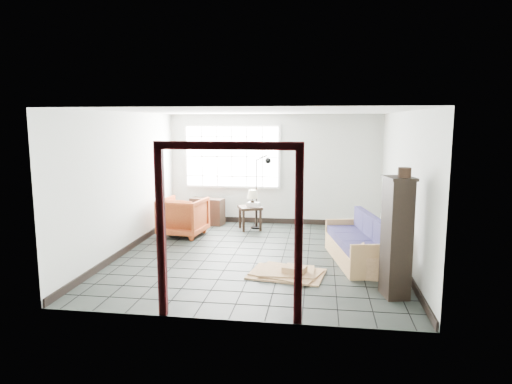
# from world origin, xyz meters

# --- Properties ---
(ground) EXTENTS (5.50, 5.50, 0.00)m
(ground) POSITION_xyz_m (0.00, 0.00, 0.00)
(ground) COLOR black
(ground) RESTS_ON ground
(room_shell) EXTENTS (5.02, 5.52, 2.61)m
(room_shell) POSITION_xyz_m (0.00, 0.03, 1.68)
(room_shell) COLOR beige
(room_shell) RESTS_ON ground
(window_panel) EXTENTS (2.32, 0.08, 1.52)m
(window_panel) POSITION_xyz_m (-1.00, 2.70, 1.60)
(window_panel) COLOR silver
(window_panel) RESTS_ON ground
(doorway_trim) EXTENTS (1.80, 0.08, 2.20)m
(doorway_trim) POSITION_xyz_m (0.00, -2.70, 1.38)
(doorway_trim) COLOR #380C0E
(doorway_trim) RESTS_ON ground
(futon_sofa) EXTENTS (1.06, 1.98, 0.83)m
(futon_sofa) POSITION_xyz_m (1.80, -0.11, 0.30)
(futon_sofa) COLOR #9E7747
(futon_sofa) RESTS_ON ground
(armchair) EXTENTS (0.99, 0.94, 0.91)m
(armchair) POSITION_xyz_m (-1.79, 1.26, 0.46)
(armchair) COLOR maroon
(armchair) RESTS_ON ground
(side_table) EXTENTS (0.63, 0.63, 0.53)m
(side_table) POSITION_xyz_m (-0.46, 2.01, 0.44)
(side_table) COLOR black
(side_table) RESTS_ON ground
(table_lamp) EXTENTS (0.28, 0.28, 0.37)m
(table_lamp) POSITION_xyz_m (-0.41, 2.01, 0.79)
(table_lamp) COLOR black
(table_lamp) RESTS_ON side_table
(projector) EXTENTS (0.29, 0.25, 0.09)m
(projector) POSITION_xyz_m (-0.39, 2.03, 0.58)
(projector) COLOR silver
(projector) RESTS_ON side_table
(floor_lamp) EXTENTS (0.53, 0.35, 1.70)m
(floor_lamp) POSITION_xyz_m (-0.21, 2.17, 0.91)
(floor_lamp) COLOR black
(floor_lamp) RESTS_ON ground
(console_shelf) EXTENTS (0.85, 0.48, 0.63)m
(console_shelf) POSITION_xyz_m (-1.55, 2.40, 0.31)
(console_shelf) COLOR black
(console_shelf) RESTS_ON ground
(tall_shelf) EXTENTS (0.44, 0.52, 1.69)m
(tall_shelf) POSITION_xyz_m (2.15, -1.65, 0.86)
(tall_shelf) COLOR black
(tall_shelf) RESTS_ON ground
(pot) EXTENTS (0.19, 0.19, 0.13)m
(pot) POSITION_xyz_m (2.20, -1.73, 1.76)
(pot) COLOR black
(pot) RESTS_ON tall_shelf
(open_box) EXTENTS (0.92, 0.52, 0.49)m
(open_box) POSITION_xyz_m (2.03, -0.87, 0.18)
(open_box) COLOR #8A6343
(open_box) RESTS_ON ground
(cardboard_pile) EXTENTS (1.28, 1.06, 0.17)m
(cardboard_pile) POSITION_xyz_m (0.61, -0.98, 0.04)
(cardboard_pile) COLOR #8A6343
(cardboard_pile) RESTS_ON ground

